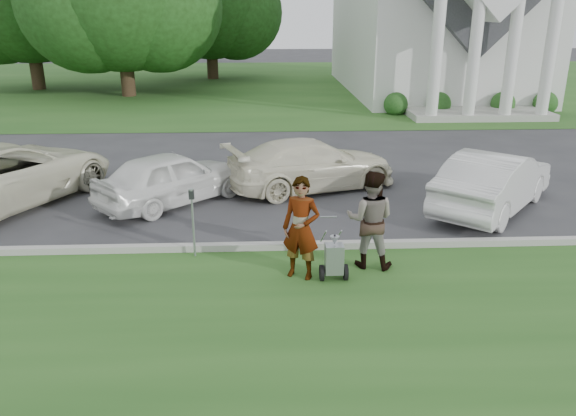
{
  "coord_description": "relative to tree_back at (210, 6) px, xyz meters",
  "views": [
    {
      "loc": [
        -0.61,
        -9.83,
        4.6
      ],
      "look_at": [
        -0.16,
        0.0,
        1.09
      ],
      "focal_mm": 35.0,
      "sensor_mm": 36.0,
      "label": 1
    }
  ],
  "objects": [
    {
      "name": "curb",
      "position": [
        4.01,
        -29.44,
        -4.65
      ],
      "size": [
        80.0,
        0.18,
        0.15
      ],
      "primitive_type": "cube",
      "color": "#9E9E93",
      "rests_on": "ground"
    },
    {
      "name": "person_right",
      "position": [
        5.35,
        -30.27,
        -3.8
      ],
      "size": [
        1.05,
        0.91,
        1.85
      ],
      "primitive_type": "imported",
      "rotation": [
        0.0,
        0.0,
        2.88
      ],
      "color": "#999999",
      "rests_on": "ground"
    },
    {
      "name": "striping_cart",
      "position": [
        4.63,
        -30.81,
        -4.33
      ],
      "size": [
        0.5,
        0.99,
        0.92
      ],
      "rotation": [
        0.0,
        0.0,
        0.02
      ],
      "color": "black",
      "rests_on": "ground"
    },
    {
      "name": "grass_strip",
      "position": [
        4.01,
        -32.99,
        -4.72
      ],
      "size": [
        80.0,
        7.0,
        0.01
      ],
      "primitive_type": "cube",
      "color": "#25511B",
      "rests_on": "ground"
    },
    {
      "name": "car_c",
      "position": [
        4.69,
        -25.37,
        -4.06
      ],
      "size": [
        4.97,
        3.34,
        1.34
      ],
      "primitive_type": "imported",
      "rotation": [
        0.0,
        0.0,
        1.92
      ],
      "color": "#F1ECCD",
      "rests_on": "ground"
    },
    {
      "name": "ground",
      "position": [
        4.01,
        -29.99,
        -4.73
      ],
      "size": [
        120.0,
        120.0,
        0.0
      ],
      "primitive_type": "plane",
      "color": "#333335",
      "rests_on": "ground"
    },
    {
      "name": "person_left",
      "position": [
        4.05,
        -30.67,
        -3.79
      ],
      "size": [
        0.8,
        0.68,
        1.86
      ],
      "primitive_type": "imported",
      "rotation": [
        0.0,
        0.0,
        -0.41
      ],
      "color": "#999999",
      "rests_on": "ground"
    },
    {
      "name": "car_b",
      "position": [
        1.13,
        -26.43,
        -4.07
      ],
      "size": [
        3.89,
        3.79,
        1.32
      ],
      "primitive_type": "imported",
      "rotation": [
        0.0,
        0.0,
        2.32
      ],
      "color": "white",
      "rests_on": "ground"
    },
    {
      "name": "car_a",
      "position": [
        -2.94,
        -26.31,
        -3.95
      ],
      "size": [
        4.84,
        6.17,
        1.56
      ],
      "primitive_type": "imported",
      "rotation": [
        0.0,
        0.0,
        2.67
      ],
      "color": "beige",
      "rests_on": "ground"
    },
    {
      "name": "tree_back",
      "position": [
        0.0,
        0.0,
        0.0
      ],
      "size": [
        9.61,
        7.6,
        8.89
      ],
      "color": "#332316",
      "rests_on": "ground"
    },
    {
      "name": "parking_meter_near",
      "position": [
        2.03,
        -29.69,
        -3.85
      ],
      "size": [
        0.1,
        0.09,
        1.39
      ],
      "color": "#989BA0",
      "rests_on": "ground"
    },
    {
      "name": "church_lawn",
      "position": [
        4.01,
        -2.99,
        -4.72
      ],
      "size": [
        80.0,
        30.0,
        0.01
      ],
      "primitive_type": "cube",
      "color": "#25511B",
      "rests_on": "ground"
    },
    {
      "name": "car_d",
      "position": [
        8.88,
        -27.26,
        -4.01
      ],
      "size": [
        3.99,
        4.28,
        1.43
      ],
      "primitive_type": "imported",
      "rotation": [
        0.0,
        0.0,
        2.43
      ],
      "color": "silver",
      "rests_on": "ground"
    }
  ]
}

